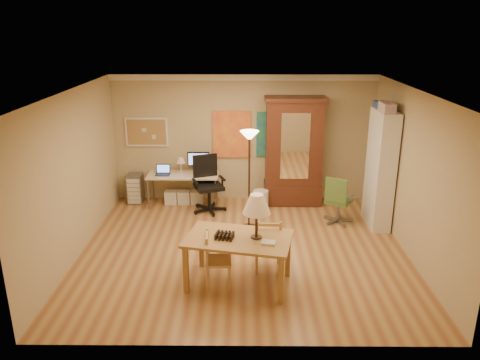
{
  "coord_description": "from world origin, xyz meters",
  "views": [
    {
      "loc": [
        0.0,
        -7.2,
        3.7
      ],
      "look_at": [
        -0.06,
        0.3,
        1.17
      ],
      "focal_mm": 35.0,
      "sensor_mm": 36.0,
      "label": 1
    }
  ],
  "objects_px": {
    "dining_table": "(245,228)",
    "office_chair_green": "(338,210)",
    "computer_desk": "(185,186)",
    "armoire": "(293,158)",
    "office_chair_black": "(209,196)",
    "bookshelf": "(380,170)"
  },
  "relations": [
    {
      "from": "office_chair_green",
      "to": "bookshelf",
      "type": "height_order",
      "value": "bookshelf"
    },
    {
      "from": "armoire",
      "to": "office_chair_black",
      "type": "bearing_deg",
      "value": -165.54
    },
    {
      "from": "bookshelf",
      "to": "armoire",
      "type": "bearing_deg",
      "value": 143.21
    },
    {
      "from": "armoire",
      "to": "computer_desk",
      "type": "bearing_deg",
      "value": -177.88
    },
    {
      "from": "dining_table",
      "to": "armoire",
      "type": "distance_m",
      "value": 3.47
    },
    {
      "from": "armoire",
      "to": "bookshelf",
      "type": "relative_size",
      "value": 1.03
    },
    {
      "from": "office_chair_green",
      "to": "bookshelf",
      "type": "distance_m",
      "value": 1.12
    },
    {
      "from": "dining_table",
      "to": "computer_desk",
      "type": "bearing_deg",
      "value": 111.49
    },
    {
      "from": "office_chair_black",
      "to": "computer_desk",
      "type": "bearing_deg",
      "value": 145.11
    },
    {
      "from": "office_chair_black",
      "to": "office_chair_green",
      "type": "distance_m",
      "value": 2.61
    },
    {
      "from": "armoire",
      "to": "bookshelf",
      "type": "height_order",
      "value": "armoire"
    },
    {
      "from": "dining_table",
      "to": "computer_desk",
      "type": "xyz_separation_m",
      "value": [
        -1.27,
        3.23,
        -0.49
      ]
    },
    {
      "from": "dining_table",
      "to": "office_chair_green",
      "type": "distance_m",
      "value": 2.95
    },
    {
      "from": "computer_desk",
      "to": "bookshelf",
      "type": "height_order",
      "value": "bookshelf"
    },
    {
      "from": "armoire",
      "to": "dining_table",
      "type": "bearing_deg",
      "value": -107.12
    },
    {
      "from": "computer_desk",
      "to": "armoire",
      "type": "distance_m",
      "value": 2.37
    },
    {
      "from": "armoire",
      "to": "office_chair_green",
      "type": "bearing_deg",
      "value": -53.87
    },
    {
      "from": "office_chair_green",
      "to": "bookshelf",
      "type": "xyz_separation_m",
      "value": [
        0.72,
        -0.06,
        0.85
      ]
    },
    {
      "from": "computer_desk",
      "to": "dining_table",
      "type": "bearing_deg",
      "value": -68.51
    },
    {
      "from": "dining_table",
      "to": "computer_desk",
      "type": "height_order",
      "value": "dining_table"
    },
    {
      "from": "office_chair_green",
      "to": "office_chair_black",
      "type": "bearing_deg",
      "value": 166.47
    },
    {
      "from": "office_chair_green",
      "to": "armoire",
      "type": "distance_m",
      "value": 1.51
    }
  ]
}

